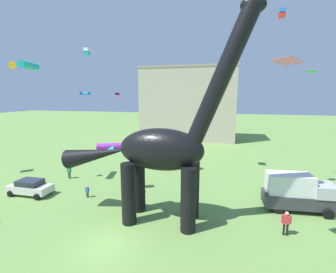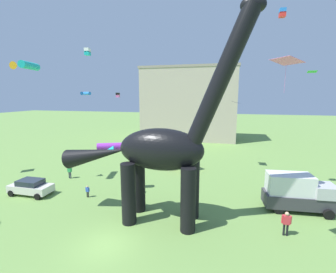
% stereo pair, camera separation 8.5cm
% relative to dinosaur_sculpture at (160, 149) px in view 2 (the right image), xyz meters
% --- Properties ---
extents(ground_plane, '(240.00, 240.00, 0.00)m').
position_rel_dinosaur_sculpture_xyz_m(ground_plane, '(-2.60, -4.03, -5.77)').
color(ground_plane, '#6B9347').
extents(dinosaur_sculpture, '(15.27, 3.23, 15.96)m').
position_rel_dinosaur_sculpture_xyz_m(dinosaur_sculpture, '(0.00, 0.00, 0.00)').
color(dinosaur_sculpture, black).
rests_on(dinosaur_sculpture, ground_plane).
extents(parked_sedan_left, '(4.22, 2.01, 1.55)m').
position_rel_dinosaur_sculpture_xyz_m(parked_sedan_left, '(-13.91, 1.50, -4.97)').
color(parked_sedan_left, silver).
rests_on(parked_sedan_left, ground_plane).
extents(parked_box_truck, '(5.76, 2.57, 3.20)m').
position_rel_dinosaur_sculpture_xyz_m(parked_box_truck, '(10.97, 4.35, -4.12)').
color(parked_box_truck, '#38383D').
rests_on(parked_box_truck, ground_plane).
extents(person_far_spectator, '(0.44, 0.19, 1.18)m').
position_rel_dinosaur_sculpture_xyz_m(person_far_spectator, '(-8.03, 2.29, -5.06)').
color(person_far_spectator, black).
rests_on(person_far_spectator, ground_plane).
extents(person_photographer, '(0.62, 0.27, 1.65)m').
position_rel_dinosaur_sculpture_xyz_m(person_photographer, '(-13.13, 6.49, -4.77)').
color(person_photographer, '#2D3347').
rests_on(person_photographer, ground_plane).
extents(person_vendor_side, '(0.67, 0.29, 1.79)m').
position_rel_dinosaur_sculpture_xyz_m(person_vendor_side, '(9.20, 0.06, -4.69)').
color(person_vendor_side, black).
rests_on(person_vendor_side, ground_plane).
extents(festival_canopy_tent, '(3.15, 3.15, 3.00)m').
position_rel_dinosaur_sculpture_xyz_m(festival_canopy_tent, '(-0.90, 13.21, -3.23)').
color(festival_canopy_tent, '#B2B2B7').
rests_on(festival_canopy_tent, ground_plane).
extents(kite_far_right, '(1.62, 1.74, 1.75)m').
position_rel_dinosaur_sculpture_xyz_m(kite_far_right, '(7.66, -3.17, 5.76)').
color(kite_far_right, pink).
extents(kite_drifting, '(0.53, 0.53, 0.73)m').
position_rel_dinosaur_sculpture_xyz_m(kite_drifting, '(9.19, 7.17, 11.18)').
color(kite_drifting, '#287AE5').
extents(kite_far_left, '(2.56, 2.77, 0.79)m').
position_rel_dinosaur_sculpture_xyz_m(kite_far_left, '(-15.26, 3.83, 7.05)').
color(kite_far_left, '#19B2B7').
extents(kite_near_high, '(0.96, 0.74, 0.20)m').
position_rel_dinosaur_sculpture_xyz_m(kite_near_high, '(13.44, 11.95, 6.53)').
color(kite_near_high, green).
extents(kite_mid_right, '(1.20, 1.59, 0.27)m').
position_rel_dinosaur_sculpture_xyz_m(kite_mid_right, '(5.92, 15.15, 3.17)').
color(kite_mid_right, black).
extents(kite_mid_center, '(0.47, 0.47, 0.61)m').
position_rel_dinosaur_sculpture_xyz_m(kite_mid_center, '(-9.30, 12.22, 4.11)').
color(kite_mid_center, black).
extents(kite_high_left, '(0.68, 0.68, 0.91)m').
position_rel_dinosaur_sculpture_xyz_m(kite_high_left, '(-13.35, 12.04, 9.74)').
color(kite_high_left, white).
extents(kite_high_right, '(1.68, 1.73, 0.49)m').
position_rel_dinosaur_sculpture_xyz_m(kite_high_right, '(-15.50, 14.39, 4.35)').
color(kite_high_right, '#287AE5').
extents(kite_apex, '(2.84, 2.79, 0.81)m').
position_rel_dinosaur_sculpture_xyz_m(kite_apex, '(-6.17, 3.89, -1.03)').
color(kite_apex, purple).
extents(background_building_block, '(21.17, 8.87, 16.08)m').
position_rel_dinosaur_sculpture_xyz_m(background_building_block, '(-3.53, 36.44, 2.28)').
color(background_building_block, '#B7A893').
rests_on(background_building_block, ground_plane).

